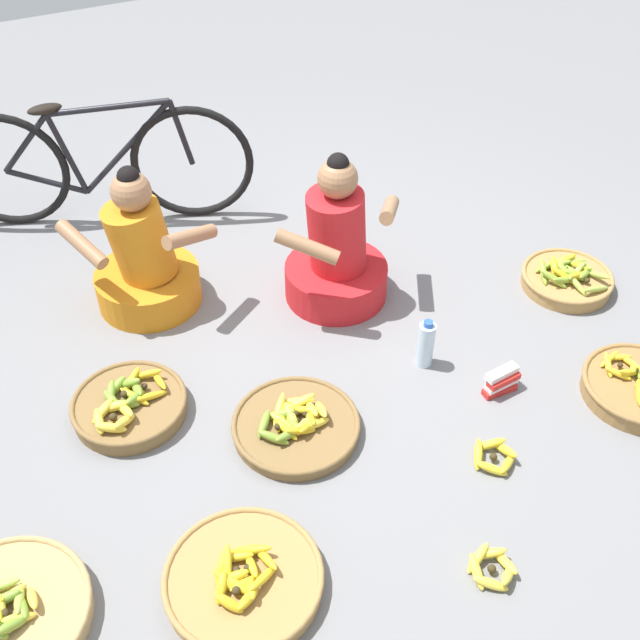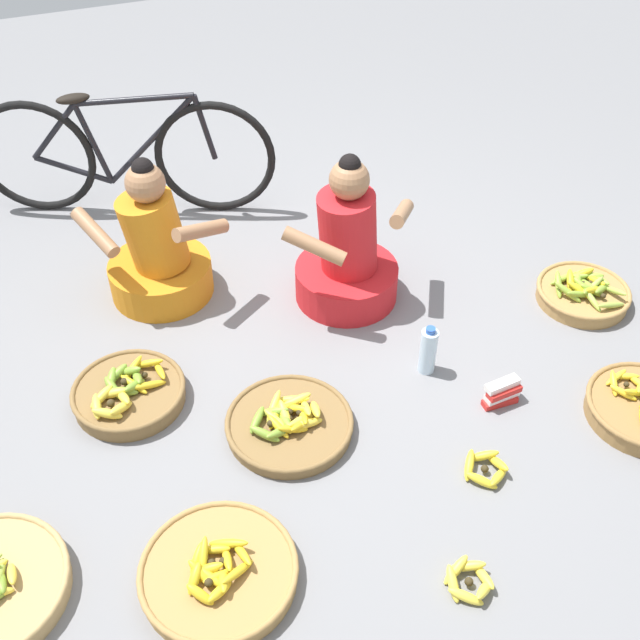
% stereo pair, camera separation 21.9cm
% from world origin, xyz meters
% --- Properties ---
extents(ground_plane, '(10.00, 10.00, 0.00)m').
position_xyz_m(ground_plane, '(0.00, 0.00, 0.00)').
color(ground_plane, slate).
extents(vendor_woman_front, '(0.75, 0.53, 0.81)m').
position_xyz_m(vendor_woman_front, '(0.34, 0.30, 0.26)').
color(vendor_woman_front, red).
rests_on(vendor_woman_front, ground).
extents(vendor_woman_behind, '(0.71, 0.54, 0.77)m').
position_xyz_m(vendor_woman_behind, '(-0.52, 0.68, 0.25)').
color(vendor_woman_behind, orange).
rests_on(vendor_woman_behind, ground).
extents(bicycle_leaning, '(1.60, 0.68, 0.73)m').
position_xyz_m(bicycle_leaning, '(-0.51, 1.51, 0.36)').
color(bicycle_leaning, black).
rests_on(bicycle_leaning, ground).
extents(banana_basket_mid_right, '(0.51, 0.51, 0.15)m').
position_xyz_m(banana_basket_mid_right, '(1.21, -0.94, 0.05)').
color(banana_basket_mid_right, olive).
rests_on(banana_basket_mid_right, ground).
extents(banana_basket_front_right, '(0.55, 0.55, 0.13)m').
position_xyz_m(banana_basket_front_right, '(-0.24, -0.44, 0.04)').
color(banana_basket_front_right, brown).
rests_on(banana_basket_front_right, ground).
extents(banana_basket_mid_left, '(0.59, 0.59, 0.15)m').
position_xyz_m(banana_basket_mid_left, '(-1.49, -0.77, 0.05)').
color(banana_basket_mid_left, tan).
rests_on(banana_basket_mid_left, ground).
extents(banana_basket_back_left, '(0.47, 0.47, 0.16)m').
position_xyz_m(banana_basket_back_left, '(1.44, -0.18, 0.05)').
color(banana_basket_back_left, '#A87F47').
rests_on(banana_basket_back_left, ground).
extents(banana_basket_near_bicycle, '(0.50, 0.50, 0.15)m').
position_xyz_m(banana_basket_near_bicycle, '(-0.84, -0.02, 0.05)').
color(banana_basket_near_bicycle, brown).
rests_on(banana_basket_near_bicycle, ground).
extents(banana_basket_near_vendor, '(0.58, 0.58, 0.14)m').
position_xyz_m(banana_basket_near_vendor, '(-0.71, -1.00, 0.04)').
color(banana_basket_near_vendor, '#A87F47').
rests_on(banana_basket_near_vendor, ground).
extents(loose_bananas_back_right, '(0.21, 0.21, 0.08)m').
position_xyz_m(loose_bananas_back_right, '(0.42, -0.95, 0.03)').
color(loose_bananas_back_right, yellow).
rests_on(loose_bananas_back_right, ground).
extents(loose_bananas_back_center, '(0.20, 0.20, 0.09)m').
position_xyz_m(loose_bananas_back_center, '(0.11, -1.36, 0.03)').
color(loose_bananas_back_center, yellow).
rests_on(loose_bananas_back_center, ground).
extents(water_bottle, '(0.08, 0.08, 0.26)m').
position_xyz_m(water_bottle, '(0.47, -0.33, 0.12)').
color(water_bottle, silver).
rests_on(water_bottle, ground).
extents(packet_carton_stack, '(0.17, 0.08, 0.12)m').
position_xyz_m(packet_carton_stack, '(0.68, -0.64, 0.06)').
color(packet_carton_stack, red).
rests_on(packet_carton_stack, ground).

